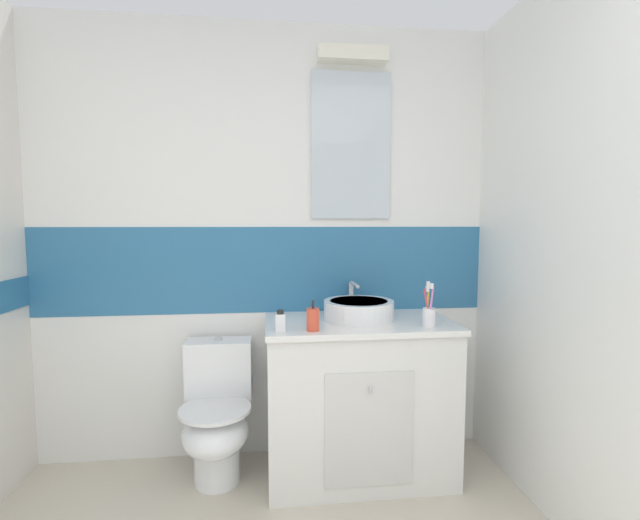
{
  "coord_description": "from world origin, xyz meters",
  "views": [
    {
      "loc": [
        0.02,
        -0.13,
        1.37
      ],
      "look_at": [
        0.26,
        1.87,
        1.2
      ],
      "focal_mm": 24.38,
      "sensor_mm": 36.0,
      "label": 1
    }
  ],
  "objects_px": {
    "toilet": "(217,416)",
    "toothbrush_cup": "(429,314)",
    "sink_basin": "(359,309)",
    "soap_dispenser": "(313,319)",
    "perfume_flask_small": "(280,321)"
  },
  "relations": [
    {
      "from": "toilet",
      "to": "perfume_flask_small",
      "type": "bearing_deg",
      "value": -31.84
    },
    {
      "from": "sink_basin",
      "to": "toothbrush_cup",
      "type": "height_order",
      "value": "toothbrush_cup"
    },
    {
      "from": "soap_dispenser",
      "to": "perfume_flask_small",
      "type": "relative_size",
      "value": 1.45
    },
    {
      "from": "toothbrush_cup",
      "to": "soap_dispenser",
      "type": "distance_m",
      "value": 0.59
    },
    {
      "from": "sink_basin",
      "to": "toilet",
      "type": "distance_m",
      "value": 0.95
    },
    {
      "from": "toothbrush_cup",
      "to": "perfume_flask_small",
      "type": "relative_size",
      "value": 2.22
    },
    {
      "from": "toilet",
      "to": "soap_dispenser",
      "type": "height_order",
      "value": "soap_dispenser"
    },
    {
      "from": "toothbrush_cup",
      "to": "soap_dispenser",
      "type": "relative_size",
      "value": 1.53
    },
    {
      "from": "sink_basin",
      "to": "toothbrush_cup",
      "type": "bearing_deg",
      "value": -31.71
    },
    {
      "from": "toilet",
      "to": "toothbrush_cup",
      "type": "bearing_deg",
      "value": -10.39
    },
    {
      "from": "soap_dispenser",
      "to": "perfume_flask_small",
      "type": "distance_m",
      "value": 0.16
    },
    {
      "from": "soap_dispenser",
      "to": "perfume_flask_small",
      "type": "height_order",
      "value": "soap_dispenser"
    },
    {
      "from": "perfume_flask_small",
      "to": "toothbrush_cup",
      "type": "bearing_deg",
      "value": 0.75
    },
    {
      "from": "sink_basin",
      "to": "toilet",
      "type": "xyz_separation_m",
      "value": [
        -0.77,
        0.0,
        -0.56
      ]
    },
    {
      "from": "sink_basin",
      "to": "toilet",
      "type": "height_order",
      "value": "sink_basin"
    }
  ]
}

